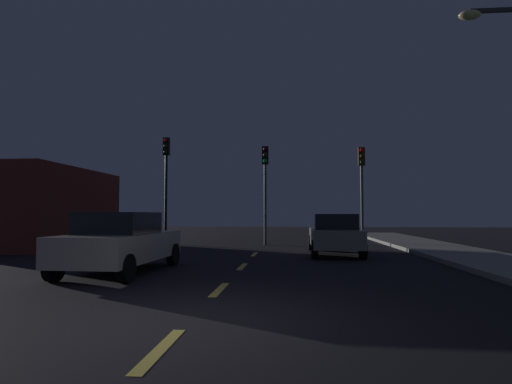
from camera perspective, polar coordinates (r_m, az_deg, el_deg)
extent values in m
plane|color=black|center=(13.08, -1.52, -9.60)|extent=(80.00, 80.00, 0.00)
cube|color=gray|center=(14.31, 30.23, -8.32)|extent=(3.00, 40.00, 0.15)
cube|color=#EACC4C|center=(5.15, -12.65, -19.78)|extent=(0.16, 1.60, 0.01)
cube|color=#EACC4C|center=(8.76, -4.89, -12.83)|extent=(0.16, 1.60, 0.01)
cube|color=#EACC4C|center=(12.48, -1.84, -9.90)|extent=(0.16, 1.60, 0.01)
cube|color=#EACC4C|center=(16.24, -0.22, -8.31)|extent=(0.16, 1.60, 0.01)
cylinder|color=black|center=(22.24, -11.92, 0.18)|extent=(0.14, 0.14, 5.44)
cube|color=black|center=(22.48, -11.86, 5.97)|extent=(0.32, 0.24, 0.90)
sphere|color=red|center=(22.38, -11.97, 6.79)|extent=(0.20, 0.20, 0.20)
sphere|color=#3F2D0C|center=(22.33, -11.98, 6.03)|extent=(0.20, 0.20, 0.20)
sphere|color=#0C3319|center=(22.29, -11.99, 5.27)|extent=(0.20, 0.20, 0.20)
cylinder|color=#4C4C51|center=(21.31, 1.25, -0.45)|extent=(0.14, 0.14, 4.92)
cube|color=black|center=(21.50, 1.24, 4.91)|extent=(0.32, 0.24, 0.90)
sphere|color=#3F0C0C|center=(21.38, 1.21, 5.77)|extent=(0.20, 0.20, 0.20)
sphere|color=#3F2D0C|center=(21.34, 1.21, 4.97)|extent=(0.20, 0.20, 0.20)
sphere|color=#19D84C|center=(21.30, 1.21, 4.17)|extent=(0.20, 0.20, 0.20)
cylinder|color=#4C4C51|center=(21.52, 13.96, -0.53)|extent=(0.14, 0.14, 4.81)
cube|color=#382D0C|center=(21.69, 13.89, 4.63)|extent=(0.32, 0.24, 0.90)
sphere|color=red|center=(21.58, 13.95, 5.47)|extent=(0.20, 0.20, 0.20)
sphere|color=#3F2D0C|center=(21.54, 13.96, 4.68)|extent=(0.20, 0.20, 0.20)
sphere|color=#0C3319|center=(21.50, 13.97, 3.89)|extent=(0.20, 0.20, 0.20)
cube|color=gray|center=(16.48, 10.38, -5.97)|extent=(1.76, 4.60, 0.64)
cube|color=black|center=(16.23, 10.42, -3.89)|extent=(1.53, 2.08, 0.56)
cylinder|color=black|center=(18.19, 7.38, -6.72)|extent=(0.22, 0.64, 0.64)
cylinder|color=black|center=(18.31, 12.43, -6.65)|extent=(0.22, 0.64, 0.64)
cylinder|color=black|center=(14.71, 7.84, -7.59)|extent=(0.22, 0.64, 0.64)
cylinder|color=black|center=(14.86, 14.08, -7.49)|extent=(0.22, 0.64, 0.64)
cube|color=beige|center=(11.72, -17.45, -6.96)|extent=(1.93, 4.48, 0.69)
cube|color=black|center=(11.49, -17.85, -3.94)|extent=(1.64, 2.04, 0.55)
cylinder|color=black|center=(13.61, -17.86, -7.85)|extent=(0.24, 0.65, 0.64)
cylinder|color=black|center=(13.01, -11.01, -8.17)|extent=(0.24, 0.65, 0.64)
cylinder|color=black|center=(10.67, -25.38, -9.07)|extent=(0.24, 0.65, 0.64)
cylinder|color=black|center=(9.90, -16.95, -9.73)|extent=(0.24, 0.65, 0.64)
cube|color=#2D2D30|center=(13.60, 30.22, 20.25)|extent=(1.73, 0.10, 0.10)
ellipsoid|color=#F2D88C|center=(13.23, 26.61, 20.35)|extent=(0.56, 0.36, 0.24)
cube|color=maroon|center=(22.06, -26.54, -1.94)|extent=(4.13, 7.48, 3.60)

